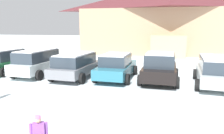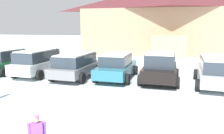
{
  "view_description": "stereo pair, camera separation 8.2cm",
  "coord_description": "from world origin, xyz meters",
  "px_view_note": "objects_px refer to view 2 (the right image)",
  "views": [
    {
      "loc": [
        3.09,
        -1.7,
        3.23
      ],
      "look_at": [
        0.37,
        8.97,
        1.22
      ],
      "focal_mm": 35.0,
      "sensor_mm": 36.0,
      "label": 1
    },
    {
      "loc": [
        3.17,
        -1.68,
        3.23
      ],
      "look_at": [
        0.37,
        8.97,
        1.22
      ],
      "focal_mm": 35.0,
      "sensor_mm": 36.0,
      "label": 2
    }
  ],
  "objects_px": {
    "parked_green_coupe": "(8,61)",
    "parked_grey_wagon": "(76,65)",
    "ski_lodge": "(168,19)",
    "parked_silver_wagon": "(215,71)",
    "parked_white_suv": "(38,62)",
    "parked_teal_hatchback": "(117,66)",
    "parked_black_sedan": "(160,68)"
  },
  "relations": [
    {
      "from": "ski_lodge",
      "to": "parked_teal_hatchback",
      "type": "relative_size",
      "value": 4.68
    },
    {
      "from": "parked_green_coupe",
      "to": "parked_grey_wagon",
      "type": "bearing_deg",
      "value": -4.66
    },
    {
      "from": "parked_teal_hatchback",
      "to": "parked_silver_wagon",
      "type": "relative_size",
      "value": 1.0
    },
    {
      "from": "parked_grey_wagon",
      "to": "parked_teal_hatchback",
      "type": "bearing_deg",
      "value": 10.28
    },
    {
      "from": "parked_grey_wagon",
      "to": "parked_teal_hatchback",
      "type": "distance_m",
      "value": 2.63
    },
    {
      "from": "parked_white_suv",
      "to": "parked_grey_wagon",
      "type": "xyz_separation_m",
      "value": [
        2.84,
        -0.15,
        -0.06
      ]
    },
    {
      "from": "parked_teal_hatchback",
      "to": "parked_white_suv",
      "type": "bearing_deg",
      "value": -176.64
    },
    {
      "from": "parked_white_suv",
      "to": "parked_teal_hatchback",
      "type": "distance_m",
      "value": 5.43
    },
    {
      "from": "ski_lodge",
      "to": "parked_grey_wagon",
      "type": "xyz_separation_m",
      "value": [
        -5.42,
        -16.16,
        -3.44
      ]
    },
    {
      "from": "parked_white_suv",
      "to": "parked_black_sedan",
      "type": "relative_size",
      "value": 1.06
    },
    {
      "from": "parked_grey_wagon",
      "to": "parked_silver_wagon",
      "type": "distance_m",
      "value": 8.25
    },
    {
      "from": "parked_white_suv",
      "to": "parked_black_sedan",
      "type": "xyz_separation_m",
      "value": [
        8.1,
        0.11,
        -0.06
      ]
    },
    {
      "from": "parked_green_coupe",
      "to": "parked_grey_wagon",
      "type": "xyz_separation_m",
      "value": [
        5.52,
        -0.45,
        0.03
      ]
    },
    {
      "from": "parked_grey_wagon",
      "to": "parked_silver_wagon",
      "type": "bearing_deg",
      "value": 0.71
    },
    {
      "from": "ski_lodge",
      "to": "parked_green_coupe",
      "type": "relative_size",
      "value": 4.55
    },
    {
      "from": "ski_lodge",
      "to": "parked_silver_wagon",
      "type": "height_order",
      "value": "ski_lodge"
    },
    {
      "from": "parked_green_coupe",
      "to": "parked_black_sedan",
      "type": "xyz_separation_m",
      "value": [
        10.79,
        -0.19,
        0.03
      ]
    },
    {
      "from": "ski_lodge",
      "to": "parked_black_sedan",
      "type": "height_order",
      "value": "ski_lodge"
    },
    {
      "from": "ski_lodge",
      "to": "parked_green_coupe",
      "type": "distance_m",
      "value": 19.46
    },
    {
      "from": "parked_silver_wagon",
      "to": "parked_grey_wagon",
      "type": "bearing_deg",
      "value": -179.29
    },
    {
      "from": "ski_lodge",
      "to": "parked_white_suv",
      "type": "bearing_deg",
      "value": -117.28
    },
    {
      "from": "parked_white_suv",
      "to": "parked_grey_wagon",
      "type": "height_order",
      "value": "parked_white_suv"
    },
    {
      "from": "parked_grey_wagon",
      "to": "parked_silver_wagon",
      "type": "xyz_separation_m",
      "value": [
        8.25,
        0.1,
        0.01
      ]
    },
    {
      "from": "parked_silver_wagon",
      "to": "ski_lodge",
      "type": "bearing_deg",
      "value": 99.98
    },
    {
      "from": "ski_lodge",
      "to": "parked_green_coupe",
      "type": "bearing_deg",
      "value": -124.86
    },
    {
      "from": "ski_lodge",
      "to": "parked_grey_wagon",
      "type": "distance_m",
      "value": 17.39
    },
    {
      "from": "ski_lodge",
      "to": "parked_grey_wagon",
      "type": "height_order",
      "value": "ski_lodge"
    },
    {
      "from": "parked_grey_wagon",
      "to": "parked_silver_wagon",
      "type": "relative_size",
      "value": 0.94
    },
    {
      "from": "parked_white_suv",
      "to": "parked_black_sedan",
      "type": "bearing_deg",
      "value": 0.77
    },
    {
      "from": "parked_grey_wagon",
      "to": "parked_black_sedan",
      "type": "distance_m",
      "value": 5.27
    },
    {
      "from": "parked_teal_hatchback",
      "to": "parked_black_sedan",
      "type": "relative_size",
      "value": 1.12
    },
    {
      "from": "parked_grey_wagon",
      "to": "parked_silver_wagon",
      "type": "height_order",
      "value": "parked_silver_wagon"
    }
  ]
}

